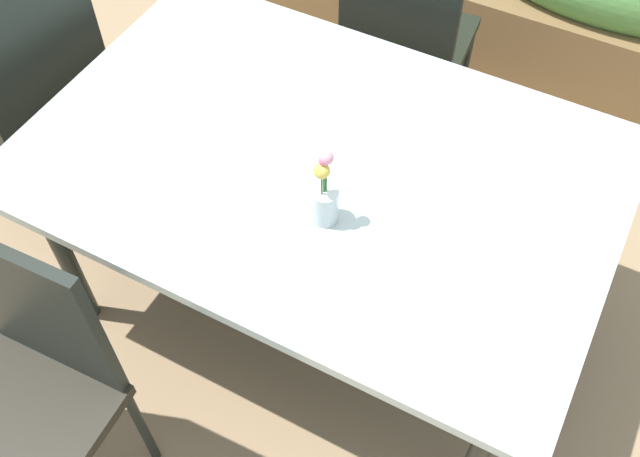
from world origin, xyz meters
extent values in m
plane|color=#9E7F5B|center=(0.00, 0.00, 0.00)|extent=(12.00, 12.00, 0.00)
cube|color=#B2C6C1|center=(-0.06, -0.07, 0.73)|extent=(1.64, 1.10, 0.03)
cube|color=#232823|center=(-0.06, -0.07, 0.70)|extent=(1.61, 1.08, 0.02)
cylinder|color=#232823|center=(-0.75, -0.50, 0.36)|extent=(0.06, 0.06, 0.71)
cylinder|color=#232823|center=(0.63, -0.50, 0.36)|extent=(0.06, 0.06, 0.71)
cylinder|color=#232823|center=(-0.75, 0.35, 0.36)|extent=(0.06, 0.06, 0.71)
cylinder|color=#232823|center=(0.63, 0.35, 0.36)|extent=(0.06, 0.06, 0.71)
cube|color=black|center=(-0.17, 0.87, 0.45)|extent=(0.48, 0.48, 0.04)
cube|color=black|center=(-0.15, 0.66, 0.71)|extent=(0.42, 0.07, 0.51)
cylinder|color=black|center=(-0.39, 1.05, 0.22)|extent=(0.03, 0.03, 0.44)
cylinder|color=black|center=(0.01, 1.09, 0.22)|extent=(0.03, 0.03, 0.44)
cylinder|color=black|center=(-0.35, 0.65, 0.22)|extent=(0.03, 0.03, 0.44)
cylinder|color=black|center=(0.05, 0.69, 0.22)|extent=(0.03, 0.03, 0.44)
cube|color=black|center=(-1.27, -0.07, 0.46)|extent=(0.55, 0.55, 0.04)
cube|color=black|center=(-1.04, -0.10, 0.73)|extent=(0.09, 0.47, 0.53)
cylinder|color=black|center=(-1.47, 0.18, 0.22)|extent=(0.03, 0.03, 0.45)
cylinder|color=black|center=(-1.07, -0.32, 0.22)|extent=(0.03, 0.03, 0.45)
cylinder|color=black|center=(-1.02, 0.13, 0.22)|extent=(0.03, 0.03, 0.45)
cube|color=black|center=(-0.43, -1.02, 0.47)|extent=(0.44, 0.44, 0.04)
cube|color=black|center=(-0.44, -0.82, 0.74)|extent=(0.40, 0.05, 0.52)
cylinder|color=black|center=(-0.25, -0.82, 0.23)|extent=(0.03, 0.03, 0.46)
cylinder|color=black|center=(-0.63, -0.83, 0.23)|extent=(0.03, 0.03, 0.46)
cylinder|color=silver|center=(0.05, -0.25, 0.80)|extent=(0.07, 0.07, 0.11)
cylinder|color=#387233|center=(0.05, -0.24, 0.89)|extent=(0.01, 0.01, 0.16)
sphere|color=pink|center=(0.05, -0.24, 0.97)|extent=(0.04, 0.04, 0.04)
cylinder|color=#387233|center=(0.04, -0.26, 0.88)|extent=(0.01, 0.01, 0.13)
sphere|color=#EFCC4C|center=(0.04, -0.26, 0.94)|extent=(0.04, 0.04, 0.04)
cylinder|color=#387233|center=(0.05, -0.25, 0.89)|extent=(0.01, 0.01, 0.16)
sphere|color=pink|center=(0.05, -0.25, 0.97)|extent=(0.03, 0.03, 0.03)
cube|color=brown|center=(-0.12, 1.61, 0.18)|extent=(2.42, 0.53, 0.35)
camera|label=1|loc=(0.58, -1.29, 2.26)|focal=41.09mm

